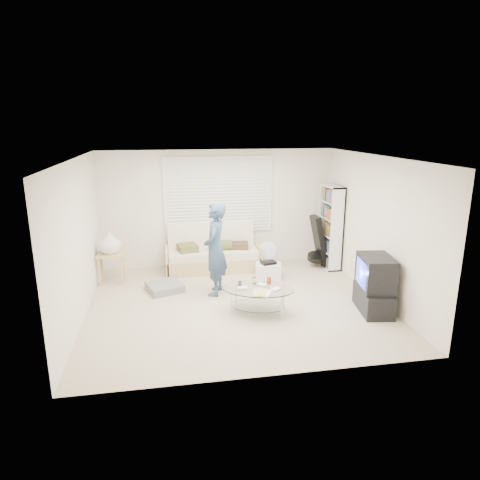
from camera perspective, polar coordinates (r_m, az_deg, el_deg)
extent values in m
plane|color=#BBA991|center=(7.50, -0.54, -8.47)|extent=(5.00, 5.00, 0.00)
cube|color=white|center=(9.26, -2.89, 4.24)|extent=(5.00, 0.02, 2.50)
cube|color=white|center=(4.99, 3.76, -5.55)|extent=(5.00, 0.02, 2.50)
cube|color=white|center=(7.13, -20.79, -0.12)|extent=(0.02, 4.50, 2.50)
cube|color=white|center=(7.89, 17.65, 1.58)|extent=(0.02, 4.50, 2.50)
cube|color=white|center=(6.89, -0.59, 10.94)|extent=(5.00, 4.50, 0.02)
cube|color=white|center=(9.18, -2.89, 6.04)|extent=(2.32, 0.06, 1.62)
cube|color=black|center=(9.17, -2.88, 6.03)|extent=(2.20, 0.01, 1.50)
cube|color=silver|center=(9.14, -2.86, 6.00)|extent=(2.16, 0.04, 1.50)
cube|color=silver|center=(9.16, -2.87, 6.02)|extent=(2.32, 0.08, 1.62)
cube|color=tan|center=(9.12, -3.62, -3.08)|extent=(1.93, 0.77, 0.31)
cube|color=beige|center=(9.03, -3.63, -1.73)|extent=(1.85, 0.71, 0.15)
cube|color=beige|center=(9.26, -3.89, 0.57)|extent=(1.85, 0.21, 0.59)
cube|color=tan|center=(9.03, -9.72, -2.68)|extent=(0.06, 0.77, 0.54)
cube|color=tan|center=(9.23, 2.33, -2.07)|extent=(0.06, 0.77, 0.54)
cube|color=#525A2B|center=(8.92, -7.01, -1.06)|extent=(0.46, 0.46, 0.13)
cylinder|color=#525A2B|center=(8.94, -2.68, -0.67)|extent=(0.48, 0.21, 0.21)
cube|color=#4D3426|center=(9.07, -0.01, -0.73)|extent=(0.40, 0.40, 0.12)
cube|color=slate|center=(8.15, -10.01, -6.20)|extent=(0.76, 0.76, 0.13)
cube|color=tan|center=(8.66, -16.88, -1.81)|extent=(0.52, 0.42, 0.04)
cube|color=tan|center=(8.63, -18.22, -4.03)|extent=(0.04, 0.04, 0.56)
cube|color=tan|center=(8.58, -15.45, -3.92)|extent=(0.04, 0.04, 0.56)
cube|color=tan|center=(8.92, -17.95, -3.37)|extent=(0.04, 0.04, 0.56)
cube|color=tan|center=(8.87, -15.29, -3.27)|extent=(0.04, 0.04, 0.56)
imported|color=white|center=(8.60, -17.00, -0.28)|extent=(0.42, 0.42, 0.44)
cube|color=white|center=(9.34, 11.97, 1.74)|extent=(0.28, 0.75, 1.78)
cube|color=black|center=(9.36, 10.53, -0.11)|extent=(0.37, 0.40, 1.11)
cylinder|color=black|center=(9.45, 10.19, -2.28)|extent=(0.40, 0.41, 0.19)
cylinder|color=white|center=(9.21, 3.67, -3.81)|extent=(0.25, 0.25, 0.03)
cylinder|color=white|center=(9.16, 3.69, -2.88)|extent=(0.03, 0.03, 0.32)
cylinder|color=white|center=(9.08, 3.72, -1.33)|extent=(0.38, 0.19, 0.37)
cylinder|color=white|center=(9.08, 3.72, -1.33)|extent=(0.11, 0.08, 0.10)
cube|color=white|center=(8.64, 3.78, -4.15)|extent=(0.57, 0.46, 0.30)
cube|color=black|center=(8.58, 3.80, -3.03)|extent=(0.32, 0.26, 0.05)
cube|color=black|center=(7.49, 17.37, -7.64)|extent=(0.60, 0.93, 0.39)
cube|color=black|center=(7.33, 17.66, -4.22)|extent=(0.59, 0.79, 0.56)
cube|color=#535EFF|center=(7.26, 15.93, -4.27)|extent=(0.11, 0.55, 0.43)
ellipsoid|color=silver|center=(7.00, 2.39, -6.50)|extent=(1.35, 1.09, 0.02)
ellipsoid|color=silver|center=(7.11, 2.37, -8.73)|extent=(1.03, 0.83, 0.01)
cylinder|color=silver|center=(6.93, -1.22, -8.72)|extent=(0.03, 0.03, 0.41)
cylinder|color=silver|center=(6.84, 5.53, -9.13)|extent=(0.03, 0.03, 0.41)
cylinder|color=silver|center=(7.35, -0.55, -7.26)|extent=(0.03, 0.03, 0.41)
cylinder|color=silver|center=(7.27, 5.79, -7.62)|extent=(0.03, 0.03, 0.41)
cube|color=white|center=(6.94, 0.38, -6.44)|extent=(0.17, 0.12, 0.04)
cube|color=white|center=(7.08, 2.93, -6.01)|extent=(0.18, 0.19, 0.04)
cube|color=white|center=(6.91, 4.81, -6.59)|extent=(0.19, 0.18, 0.04)
cylinder|color=silver|center=(7.16, 1.91, -5.43)|extent=(0.07, 0.07, 0.11)
cylinder|color=#B94215|center=(7.16, 3.88, -5.44)|extent=(0.07, 0.07, 0.12)
cube|color=black|center=(7.15, -0.03, -5.82)|extent=(0.09, 0.19, 0.02)
cube|color=white|center=(6.81, 3.09, -7.04)|extent=(0.37, 0.39, 0.01)
cube|color=tan|center=(6.79, 2.62, -7.02)|extent=(0.28, 0.33, 0.01)
imported|color=navy|center=(7.66, -3.33, -1.23)|extent=(0.57, 0.71, 1.69)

